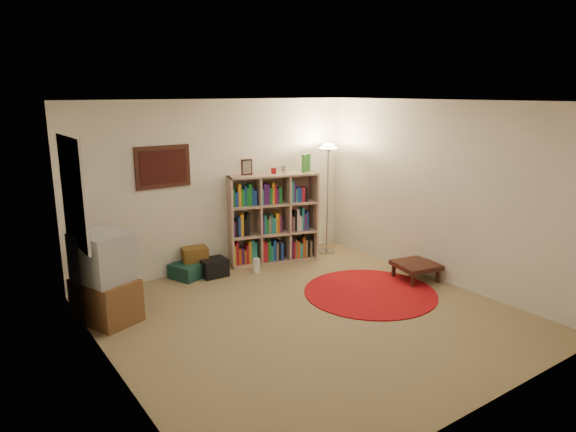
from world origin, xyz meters
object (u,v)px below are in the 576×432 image
floor_fan (307,246)px  side_table (416,266)px  floor_lamp (328,163)px  bookshelf (271,220)px  suitcase (194,268)px  tv_stand (105,279)px

floor_fan → side_table: bearing=-62.6°
floor_lamp → bookshelf: bearing=171.9°
floor_lamp → side_table: floor_lamp is taller
bookshelf → side_table: bearing=-41.6°
side_table → floor_lamp: bearing=97.3°
floor_fan → suitcase: (-1.83, 0.31, -0.10)m
floor_lamp → floor_fan: (-0.45, -0.05, -1.28)m
suitcase → side_table: 3.19m
bookshelf → floor_fan: 0.74m
floor_lamp → side_table: size_ratio=2.79×
tv_stand → side_table: size_ratio=1.64×
floor_lamp → side_table: 2.16m
floor_fan → side_table: (0.67, -1.67, 0.01)m
floor_lamp → tv_stand: (-3.74, -0.56, -0.98)m
bookshelf → tv_stand: bookshelf is taller
bookshelf → side_table: bookshelf is taller
tv_stand → side_table: tv_stand is taller
floor_lamp → side_table: (0.22, -1.72, -1.28)m
tv_stand → side_table: (3.97, -1.16, -0.30)m
floor_fan → suitcase: size_ratio=0.55×
floor_fan → side_table: 1.80m
tv_stand → suitcase: tv_stand is taller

